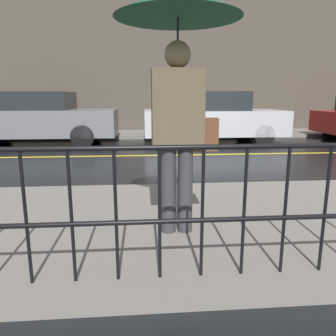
# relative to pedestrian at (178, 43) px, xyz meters

# --- Properties ---
(ground_plane) EXTENTS (80.00, 80.00, 0.00)m
(ground_plane) POSITION_rel_pedestrian_xyz_m (1.13, 4.86, -1.85)
(ground_plane) COLOR black
(sidewalk_near) EXTENTS (28.00, 2.83, 0.12)m
(sidewalk_near) POSITION_rel_pedestrian_xyz_m (1.13, 0.34, -1.79)
(sidewalk_near) COLOR slate
(sidewalk_near) RESTS_ON ground_plane
(sidewalk_far) EXTENTS (28.00, 2.02, 0.12)m
(sidewalk_far) POSITION_rel_pedestrian_xyz_m (1.13, 8.97, -1.79)
(sidewalk_far) COLOR slate
(sidewalk_far) RESTS_ON ground_plane
(lane_marking) EXTENTS (25.20, 0.12, 0.01)m
(lane_marking) POSITION_rel_pedestrian_xyz_m (1.13, 4.86, -1.84)
(lane_marking) COLOR gold
(lane_marking) RESTS_ON ground_plane
(building_storefront) EXTENTS (28.00, 0.30, 6.92)m
(building_storefront) POSITION_rel_pedestrian_xyz_m (1.13, 10.13, 1.61)
(building_storefront) COLOR #4C4238
(building_storefront) RESTS_ON ground_plane
(pedestrian) EXTENTS (1.10, 1.10, 2.18)m
(pedestrian) POSITION_rel_pedestrian_xyz_m (0.00, 0.00, 0.00)
(pedestrian) COLOR #333338
(pedestrian) RESTS_ON sidewalk_near
(car_grey) EXTENTS (4.60, 1.87, 1.53)m
(car_grey) POSITION_rel_pedestrian_xyz_m (-3.41, 7.02, -1.06)
(car_grey) COLOR slate
(car_grey) RESTS_ON ground_plane
(car_silver) EXTENTS (4.23, 1.85, 1.54)m
(car_silver) POSITION_rel_pedestrian_xyz_m (1.85, 7.02, -1.07)
(car_silver) COLOR #B2B5BA
(car_silver) RESTS_ON ground_plane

